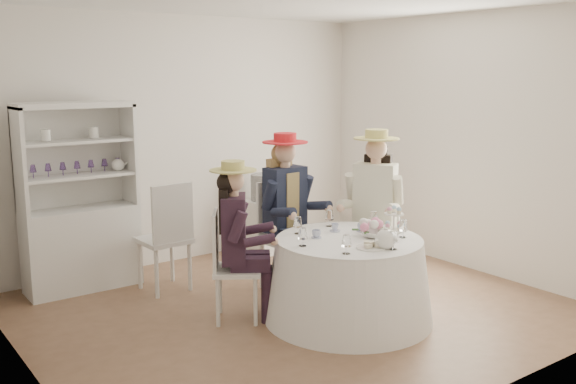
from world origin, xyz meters
TOP-DOWN VIEW (x-y plane):
  - ground at (0.00, 0.00)m, footprint 4.50×4.50m
  - wall_back at (0.00, 2.00)m, footprint 4.50×0.00m
  - wall_front at (0.00, -2.00)m, footprint 4.50×0.00m
  - wall_left at (-2.25, 0.00)m, footprint 0.00×4.50m
  - wall_right at (2.25, 0.00)m, footprint 0.00×4.50m
  - tea_table at (0.22, -0.46)m, footprint 1.44×1.44m
  - hutch at (-1.34, 1.68)m, footprint 1.19×0.69m
  - side_table at (0.81, 1.69)m, footprint 0.47×0.47m
  - hatbox at (0.81, 1.69)m, footprint 0.32×0.32m
  - guest_left at (-0.54, 0.08)m, footprint 0.59×0.55m
  - guest_mid at (0.26, 0.48)m, footprint 0.56×0.58m
  - guest_right at (1.01, 0.06)m, footprint 0.66×0.61m
  - spare_chair at (-0.71, 1.08)m, footprint 0.46×0.46m
  - teacup_a at (0.01, -0.29)m, footprint 0.09×0.09m
  - teacup_b at (0.29, -0.21)m, footprint 0.07×0.07m
  - teacup_c at (0.48, -0.35)m, footprint 0.08×0.08m
  - flower_bowl at (0.41, -0.56)m, footprint 0.25×0.25m
  - flower_arrangement at (0.43, -0.49)m, footprint 0.20×0.20m
  - table_teapot at (0.26, -0.86)m, footprint 0.23×0.17m
  - sandwich_plate at (0.17, -0.79)m, footprint 0.24×0.24m
  - cupcake_stand at (0.73, -0.49)m, footprint 0.23×0.23m
  - stemware_set at (0.22, -0.46)m, footprint 0.97×0.97m

SIDE VIEW (x-z plane):
  - ground at x=0.00m, z-range 0.00..0.00m
  - side_table at x=0.81m, z-range 0.00..0.62m
  - tea_table at x=0.22m, z-range 0.00..0.71m
  - spare_chair at x=-0.71m, z-range 0.04..1.11m
  - hutch at x=-1.34m, z-range -0.26..1.55m
  - sandwich_plate at x=0.17m, z-range 0.70..0.75m
  - flower_bowl at x=0.41m, z-range 0.71..0.76m
  - teacup_a at x=0.01m, z-range 0.71..0.77m
  - teacup_b at x=0.29m, z-range 0.71..0.77m
  - teacup_c at x=0.48m, z-range 0.71..0.77m
  - hatbox at x=0.81m, z-range 0.62..0.93m
  - guest_left at x=-0.54m, z-range 0.09..1.46m
  - table_teapot at x=0.26m, z-range 0.70..0.87m
  - stemware_set at x=0.22m, z-range 0.71..0.86m
  - cupcake_stand at x=0.73m, z-range 0.68..0.89m
  - flower_arrangement at x=0.43m, z-range 0.77..0.85m
  - guest_mid at x=0.26m, z-range 0.10..1.63m
  - guest_right at x=1.01m, z-range 0.10..1.65m
  - wall_back at x=0.00m, z-range -0.90..3.60m
  - wall_front at x=0.00m, z-range -0.90..3.60m
  - wall_left at x=-2.25m, z-range -0.90..3.60m
  - wall_right at x=2.25m, z-range -0.90..3.60m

